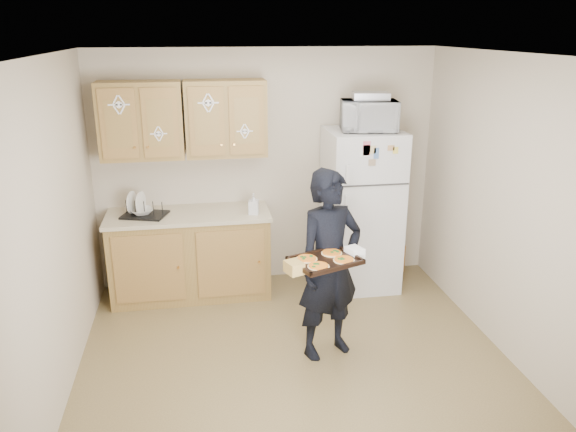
{
  "coord_description": "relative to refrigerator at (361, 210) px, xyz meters",
  "views": [
    {
      "loc": [
        -0.75,
        -4.0,
        2.68
      ],
      "look_at": [
        0.0,
        0.45,
        1.16
      ],
      "focal_mm": 35.0,
      "sensor_mm": 36.0,
      "label": 1
    }
  ],
  "objects": [
    {
      "name": "baking_tray",
      "position": [
        -0.75,
        -1.56,
        0.13
      ],
      "size": [
        0.6,
        0.52,
        0.04
      ],
      "primitive_type": "cube",
      "rotation": [
        0.0,
        0.0,
        0.36
      ],
      "color": "black",
      "rests_on": "person"
    },
    {
      "name": "ceiling",
      "position": [
        -0.95,
        -1.43,
        1.65
      ],
      "size": [
        3.6,
        3.6,
        0.0
      ],
      "primitive_type": "plane",
      "color": "white",
      "rests_on": "wall_back"
    },
    {
      "name": "foil_pan",
      "position": [
        0.04,
        -0.02,
        1.19
      ],
      "size": [
        0.39,
        0.3,
        0.07
      ],
      "primitive_type": "cube",
      "rotation": [
        0.0,
        0.0,
        -0.16
      ],
      "color": "#BABAC1",
      "rests_on": "microwave"
    },
    {
      "name": "pizza_back_right",
      "position": [
        -0.67,
        -1.44,
        0.15
      ],
      "size": [
        0.17,
        0.17,
        0.02
      ],
      "primitive_type": "cylinder",
      "color": "orange",
      "rests_on": "baking_tray"
    },
    {
      "name": "base_cabinet",
      "position": [
        -1.8,
        0.05,
        -0.42
      ],
      "size": [
        1.6,
        0.6,
        0.86
      ],
      "primitive_type": "cube",
      "color": "olive",
      "rests_on": "floor"
    },
    {
      "name": "pizza_back_left",
      "position": [
        -0.89,
        -1.52,
        0.15
      ],
      "size": [
        0.17,
        0.17,
        0.02
      ],
      "primitive_type": "cylinder",
      "color": "orange",
      "rests_on": "baking_tray"
    },
    {
      "name": "floor",
      "position": [
        -0.95,
        -1.43,
        -0.85
      ],
      "size": [
        3.6,
        3.6,
        0.0
      ],
      "primitive_type": "plane",
      "color": "brown",
      "rests_on": "ground"
    },
    {
      "name": "upper_cab_left",
      "position": [
        -2.2,
        0.18,
        0.98
      ],
      "size": [
        0.8,
        0.33,
        0.75
      ],
      "primitive_type": "cube",
      "color": "olive",
      "rests_on": "wall_back"
    },
    {
      "name": "person",
      "position": [
        -0.65,
        -1.28,
        -0.04
      ],
      "size": [
        0.69,
        0.57,
        1.63
      ],
      "primitive_type": "imported",
      "rotation": [
        0.0,
        0.0,
        0.36
      ],
      "color": "black",
      "rests_on": "floor"
    },
    {
      "name": "refrigerator",
      "position": [
        0.0,
        0.0,
        0.0
      ],
      "size": [
        0.75,
        0.7,
        1.7
      ],
      "primitive_type": "cube",
      "color": "silver",
      "rests_on": "floor"
    },
    {
      "name": "wall_right",
      "position": [
        0.85,
        -1.43,
        0.4
      ],
      "size": [
        0.04,
        3.6,
        2.5
      ],
      "primitive_type": "cube",
      "color": "#C3B49E",
      "rests_on": "floor"
    },
    {
      "name": "cereal_box",
      "position": [
        0.52,
        0.24,
        -0.69
      ],
      "size": [
        0.2,
        0.07,
        0.32
      ],
      "primitive_type": "cube",
      "color": "#E6B051",
      "rests_on": "floor"
    },
    {
      "name": "wall_back",
      "position": [
        -0.95,
        0.37,
        0.4
      ],
      "size": [
        3.6,
        0.04,
        2.5
      ],
      "primitive_type": "cube",
      "color": "#C3B49E",
      "rests_on": "floor"
    },
    {
      "name": "countertop",
      "position": [
        -1.8,
        0.05,
        0.03
      ],
      "size": [
        1.64,
        0.64,
        0.04
      ],
      "primitive_type": "cube",
      "color": "beige",
      "rests_on": "base_cabinet"
    },
    {
      "name": "wall_front",
      "position": [
        -0.95,
        -3.23,
        0.4
      ],
      "size": [
        3.6,
        0.04,
        2.5
      ],
      "primitive_type": "cube",
      "color": "#C3B49E",
      "rests_on": "floor"
    },
    {
      "name": "dish_rack",
      "position": [
        -2.23,
        0.04,
        0.13
      ],
      "size": [
        0.49,
        0.43,
        0.17
      ],
      "primitive_type": "cube",
      "rotation": [
        0.0,
        0.0,
        -0.32
      ],
      "color": "black",
      "rests_on": "countertop"
    },
    {
      "name": "pizza_front_left",
      "position": [
        -0.83,
        -1.68,
        0.15
      ],
      "size": [
        0.17,
        0.17,
        0.02
      ],
      "primitive_type": "cylinder",
      "color": "orange",
      "rests_on": "baking_tray"
    },
    {
      "name": "upper_cab_right",
      "position": [
        -1.38,
        0.18,
        0.98
      ],
      "size": [
        0.8,
        0.33,
        0.75
      ],
      "primitive_type": "cube",
      "color": "olive",
      "rests_on": "wall_back"
    },
    {
      "name": "soap_bottle",
      "position": [
        -1.15,
        -0.09,
        0.16
      ],
      "size": [
        0.11,
        0.12,
        0.21
      ],
      "primitive_type": "imported",
      "rotation": [
        0.0,
        0.0,
        -0.23
      ],
      "color": "silver",
      "rests_on": "countertop"
    },
    {
      "name": "microwave",
      "position": [
        0.02,
        -0.05,
        1.0
      ],
      "size": [
        0.6,
        0.45,
        0.3
      ],
      "primitive_type": "imported",
      "rotation": [
        0.0,
        0.0,
        -0.15
      ],
      "color": "silver",
      "rests_on": "refrigerator"
    },
    {
      "name": "bowl",
      "position": [
        -2.25,
        0.04,
        0.1
      ],
      "size": [
        0.28,
        0.28,
        0.06
      ],
      "primitive_type": "imported",
      "rotation": [
        0.0,
        0.0,
        0.26
      ],
      "color": "silver",
      "rests_on": "dish_rack"
    },
    {
      "name": "wall_left",
      "position": [
        -2.75,
        -1.43,
        0.4
      ],
      "size": [
        0.04,
        3.6,
        2.5
      ],
      "primitive_type": "cube",
      "color": "#C3B49E",
      "rests_on": "floor"
    },
    {
      "name": "pizza_front_right",
      "position": [
        -0.62,
        -1.59,
        0.15
      ],
      "size": [
        0.17,
        0.17,
        0.02
      ],
      "primitive_type": "cylinder",
      "color": "orange",
      "rests_on": "baking_tray"
    }
  ]
}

